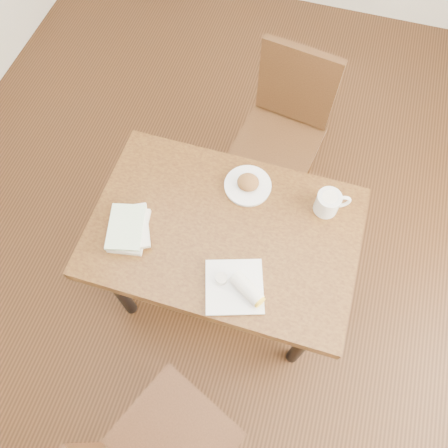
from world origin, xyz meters
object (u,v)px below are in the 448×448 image
(coffee_mug, at_px, (329,202))
(book_stack, at_px, (129,228))
(plate_scone, at_px, (248,185))
(chair_far, at_px, (284,124))
(table, at_px, (224,239))
(plate_burrito, at_px, (238,287))

(coffee_mug, relative_size, book_stack, 0.59)
(plate_scone, relative_size, book_stack, 0.82)
(coffee_mug, bearing_deg, chair_far, 117.14)
(plate_scone, bearing_deg, chair_far, 83.67)
(table, distance_m, coffee_mug, 0.47)
(chair_far, height_order, book_stack, chair_far)
(book_stack, bearing_deg, coffee_mug, 24.05)
(plate_scone, xyz_separation_m, plate_burrito, (0.09, -0.45, 0.00))
(plate_scone, height_order, plate_burrito, plate_burrito)
(chair_far, xyz_separation_m, coffee_mug, (0.28, -0.56, 0.25))
(plate_scone, relative_size, plate_burrito, 0.73)
(table, bearing_deg, plate_scone, 79.95)
(plate_scone, bearing_deg, plate_burrito, -79.30)
(table, relative_size, coffee_mug, 7.59)
(plate_burrito, bearing_deg, coffee_mug, 59.85)
(chair_far, distance_m, plate_scone, 0.59)
(chair_far, distance_m, book_stack, 1.03)
(table, bearing_deg, book_stack, -162.04)
(chair_far, height_order, plate_scone, chair_far)
(table, xyz_separation_m, plate_scone, (0.04, 0.22, 0.11))
(table, xyz_separation_m, coffee_mug, (0.39, 0.22, 0.15))
(table, relative_size, book_stack, 4.47)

